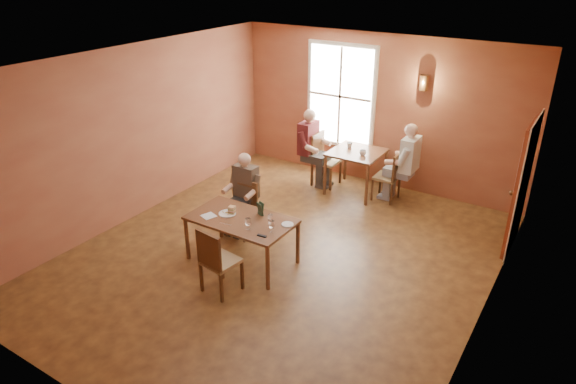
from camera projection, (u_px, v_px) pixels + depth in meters
The scene contains 30 objects.
ground at pixel (281, 257), 8.07m from camera, with size 6.00×7.00×0.01m, color brown.
wall_back at pixel (377, 111), 10.11m from camera, with size 6.00×0.04×3.00m, color brown.
wall_front at pixel (75, 291), 4.76m from camera, with size 6.00×0.04×3.00m, color brown.
wall_left at pixel (136, 133), 8.88m from camera, with size 0.04×7.00×3.00m, color brown.
wall_right at pixel (496, 222), 5.98m from camera, with size 0.04×7.00×3.00m, color brown.
ceiling at pixel (280, 64), 6.80m from camera, with size 6.00×7.00×0.04m, color white.
window at pixel (340, 96), 10.37m from camera, with size 1.36×0.10×1.96m, color white.
door at pixel (520, 186), 7.96m from camera, with size 0.12×1.04×2.10m, color maroon.
wall_sconce at pixel (424, 83), 9.30m from camera, with size 0.16×0.16×0.28m, color brown.
main_table at pixel (242, 240), 7.82m from camera, with size 1.58×0.89×0.74m, color brown, non-canonical shape.
chair_diner_main at pixel (241, 210), 8.52m from camera, with size 0.41×0.41×0.93m, color brown, non-canonical shape.
diner_main at pixel (240, 200), 8.41m from camera, with size 0.53×0.53×1.33m, color black, non-canonical shape.
chair_empty at pixel (221, 260), 7.08m from camera, with size 0.44×0.44×1.00m, color brown, non-canonical shape.
plate_food at pixel (227, 213), 7.78m from camera, with size 0.27×0.27×0.03m, color white.
sandwich at pixel (232, 211), 7.76m from camera, with size 0.09×0.09×0.11m, color tan.
goblet_a at pixel (270, 219), 7.45m from camera, with size 0.07×0.07×0.18m, color silver, non-canonical shape.
goblet_b at pixel (271, 226), 7.23m from camera, with size 0.08×0.08×0.20m, color white, non-canonical shape.
goblet_c at pixel (248, 224), 7.31m from camera, with size 0.08×0.08×0.20m, color white, non-canonical shape.
menu_stand at pixel (260, 209), 7.72m from camera, with size 0.12×0.06×0.20m, color #1D3523.
knife at pixel (225, 224), 7.50m from camera, with size 0.20×0.02×0.00m, color silver.
napkin at pixel (209, 216), 7.73m from camera, with size 0.19×0.19×0.01m, color white.
side_plate at pixel (288, 224), 7.48m from camera, with size 0.18×0.18×0.01m, color white.
sunglasses at pixel (262, 236), 7.18m from camera, with size 0.14×0.04×0.02m, color black.
second_table at pixel (356, 172), 10.10m from camera, with size 0.97×0.97×0.85m, color brown, non-canonical shape.
chair_diner_white at pixel (387, 176), 9.76m from camera, with size 0.43×0.43×0.97m, color #431E10, non-canonical shape.
diner_white at pixel (389, 163), 9.63m from camera, with size 0.60×0.60×1.50m, color silver, non-canonical shape.
chair_diner_maroon at pixel (327, 160), 10.36m from camera, with size 0.47×0.47×1.07m, color #3B2212, non-canonical shape.
diner_maroon at pixel (326, 150), 10.29m from camera, with size 0.60×0.60×1.51m, color maroon, non-canonical shape.
cup_a at pixel (363, 153), 9.71m from camera, with size 0.13×0.13×0.10m, color silver.
cup_b at pixel (350, 145), 10.07m from camera, with size 0.12×0.12×0.11m, color silver.
Camera 1 is at (3.76, -5.75, 4.36)m, focal length 32.00 mm.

